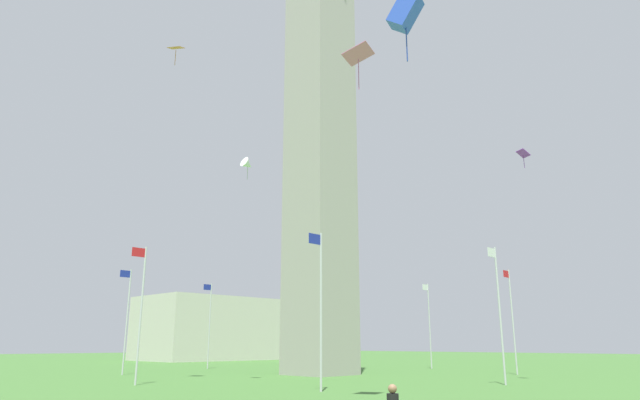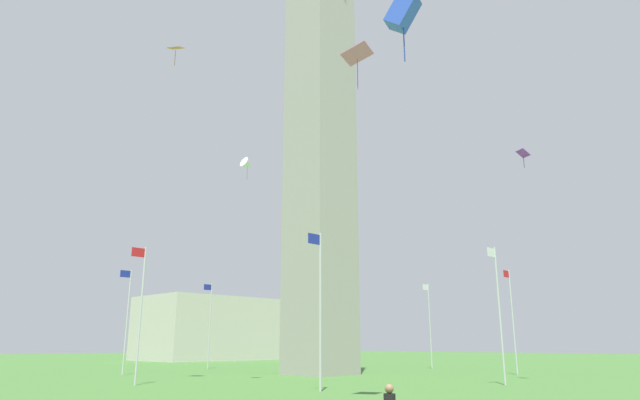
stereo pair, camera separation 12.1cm
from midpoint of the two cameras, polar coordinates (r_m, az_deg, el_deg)
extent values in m
plane|color=#3D6B2D|center=(51.89, 0.07, -17.64)|extent=(260.00, 260.00, 0.00)
cube|color=#A8A399|center=(54.89, 0.06, 4.65)|extent=(5.21, 5.21, 41.70)
cylinder|color=silver|center=(41.23, -17.99, -11.15)|extent=(0.14, 0.14, 9.47)
cube|color=red|center=(41.41, -18.20, -5.16)|extent=(1.00, 0.03, 0.64)
cylinder|color=silver|center=(34.11, 0.13, -11.26)|extent=(0.14, 0.14, 9.47)
cube|color=#1E2D99|center=(34.24, -0.52, -4.05)|extent=(1.00, 0.03, 0.64)
cylinder|color=silver|center=(41.30, 18.17, -11.14)|extent=(0.14, 0.14, 9.47)
cube|color=white|center=(41.24, 17.35, -5.19)|extent=(1.00, 0.03, 0.64)
cylinder|color=silver|center=(54.85, 19.39, -11.73)|extent=(0.14, 0.14, 9.47)
cube|color=red|center=(54.68, 18.75, -7.25)|extent=(1.00, 0.03, 0.64)
cylinder|color=silver|center=(65.65, 11.35, -12.59)|extent=(0.14, 0.14, 9.47)
cube|color=white|center=(65.46, 10.89, -8.85)|extent=(1.00, 0.03, 0.64)
cylinder|color=silver|center=(69.62, 0.04, -12.97)|extent=(0.14, 0.14, 9.47)
cube|color=red|center=(69.48, -0.29, -9.43)|extent=(1.00, 0.03, 0.64)
cylinder|color=silver|center=(65.61, -11.27, -12.60)|extent=(0.14, 0.14, 9.47)
cube|color=#1E2D99|center=(65.57, -11.49, -8.83)|extent=(1.00, 0.03, 0.64)
cylinder|color=silver|center=(54.78, -19.28, -11.73)|extent=(0.14, 0.14, 9.47)
cube|color=#1E2D99|center=(54.86, -19.42, -7.22)|extent=(1.00, 0.03, 0.64)
sphere|color=#936B4C|center=(15.68, 7.41, -18.79)|extent=(0.24, 0.24, 0.24)
cube|color=orange|center=(48.40, -14.62, 14.97)|extent=(1.50, 1.52, 0.45)
cylinder|color=#A75C15|center=(47.96, -14.69, 14.03)|extent=(0.04, 0.04, 1.35)
cube|color=pink|center=(30.56, 3.98, 14.84)|extent=(1.86, 1.82, 0.48)
cylinder|color=#A44A79|center=(30.00, 4.02, 12.88)|extent=(0.04, 0.04, 1.77)
cube|color=purple|center=(46.32, 20.32, 4.56)|extent=(1.02, 1.09, 0.49)
cylinder|color=#67278E|center=(46.11, 20.40, 3.75)|extent=(0.04, 0.04, 1.03)
cone|color=white|center=(44.51, -7.43, 3.66)|extent=(1.11, 0.92, 1.14)
cylinder|color=#A7A7A7|center=(44.29, -7.46, 2.78)|extent=(0.04, 0.04, 1.07)
cube|color=blue|center=(19.29, 8.74, 18.68)|extent=(0.99, 1.31, 1.32)
cylinder|color=#233C9D|center=(18.75, 8.87, 16.05)|extent=(0.04, 0.04, 1.54)
cube|color=beige|center=(101.18, -9.82, -13.02)|extent=(28.43, 14.75, 10.36)
camera|label=1|loc=(0.06, -89.94, -0.02)|focal=30.94mm
camera|label=2|loc=(0.06, 90.06, 0.02)|focal=30.94mm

